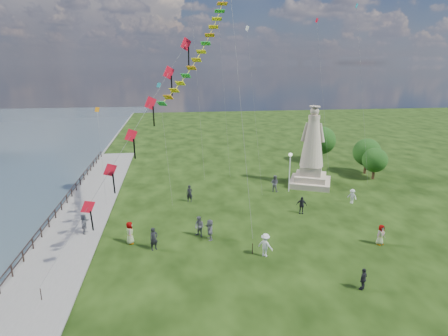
{
  "coord_description": "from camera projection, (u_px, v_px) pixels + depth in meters",
  "views": [
    {
      "loc": [
        -5.15,
        -22.16,
        14.05
      ],
      "look_at": [
        -1.0,
        8.0,
        5.5
      ],
      "focal_mm": 30.0,
      "sensor_mm": 36.0,
      "label": 1
    }
  ],
  "objects": [
    {
      "name": "lamppost",
      "position": [
        290.0,
        164.0,
        41.63
      ],
      "size": [
        0.42,
        0.42,
        4.5
      ],
      "color": "silver",
      "rests_on": "ground"
    },
    {
      "name": "red_kite_train",
      "position": [
        139.0,
        124.0,
        26.34
      ],
      "size": [
        10.03,
        9.35,
        15.97
      ],
      "color": "black",
      "rests_on": "ground"
    },
    {
      "name": "person_11",
      "position": [
        210.0,
        230.0,
        30.7
      ],
      "size": [
        0.83,
        1.68,
        1.75
      ],
      "primitive_type": "imported",
      "rotation": [
        0.0,
        0.0,
        4.79
      ],
      "color": "#595960",
      "rests_on": "ground"
    },
    {
      "name": "person_0",
      "position": [
        154.0,
        239.0,
        28.97
      ],
      "size": [
        0.81,
        0.74,
        1.85
      ],
      "primitive_type": "imported",
      "rotation": [
        0.0,
        0.0,
        0.58
      ],
      "color": "black",
      "rests_on": "ground"
    },
    {
      "name": "person_4",
      "position": [
        381.0,
        235.0,
        29.85
      ],
      "size": [
        0.94,
        0.74,
        1.68
      ],
      "primitive_type": "imported",
      "rotation": [
        0.0,
        0.0,
        0.33
      ],
      "color": "#595960",
      "rests_on": "ground"
    },
    {
      "name": "person_5",
      "position": [
        84.0,
        225.0,
        31.62
      ],
      "size": [
        0.69,
        1.6,
        1.72
      ],
      "primitive_type": "imported",
      "rotation": [
        0.0,
        0.0,
        1.57
      ],
      "color": "#595960",
      "rests_on": "ground"
    },
    {
      "name": "small_kites",
      "position": [
        236.0,
        62.0,
        43.24
      ],
      "size": [
        31.35,
        14.11,
        22.93
      ],
      "color": "teal",
      "rests_on": "ground"
    },
    {
      "name": "person_9",
      "position": [
        301.0,
        205.0,
        36.03
      ],
      "size": [
        1.12,
        0.8,
        1.72
      ],
      "primitive_type": "imported",
      "rotation": [
        0.0,
        0.0,
        -0.31
      ],
      "color": "black",
      "rests_on": "ground"
    },
    {
      "name": "person_8",
      "position": [
        352.0,
        196.0,
        38.72
      ],
      "size": [
        1.0,
        1.1,
        1.53
      ],
      "primitive_type": "imported",
      "rotation": [
        0.0,
        0.0,
        -0.93
      ],
      "color": "silver",
      "rests_on": "ground"
    },
    {
      "name": "waterfront",
      "position": [
        59.0,
        233.0,
        32.2
      ],
      "size": [
        200.0,
        200.0,
        1.51
      ],
      "color": "#374A52",
      "rests_on": "ground"
    },
    {
      "name": "person_2",
      "position": [
        265.0,
        245.0,
        28.01
      ],
      "size": [
        1.29,
        1.23,
        1.82
      ],
      "primitive_type": "imported",
      "rotation": [
        0.0,
        0.0,
        2.43
      ],
      "color": "silver",
      "rests_on": "ground"
    },
    {
      "name": "tree_row",
      "position": [
        346.0,
        148.0,
        50.78
      ],
      "size": [
        7.29,
        12.56,
        5.23
      ],
      "color": "#382314",
      "rests_on": "ground"
    },
    {
      "name": "person_6",
      "position": [
        190.0,
        194.0,
        39.12
      ],
      "size": [
        0.73,
        0.56,
        1.79
      ],
      "primitive_type": "imported",
      "rotation": [
        0.0,
        0.0,
        -0.22
      ],
      "color": "black",
      "rests_on": "ground"
    },
    {
      "name": "person_7",
      "position": [
        275.0,
        183.0,
        42.24
      ],
      "size": [
        1.09,
        1.02,
        1.92
      ],
      "primitive_type": "imported",
      "rotation": [
        0.0,
        0.0,
        2.49
      ],
      "color": "#595960",
      "rests_on": "ground"
    },
    {
      "name": "person_3",
      "position": [
        363.0,
        279.0,
        23.9
      ],
      "size": [
        0.97,
        0.9,
        1.5
      ],
      "primitive_type": "imported",
      "rotation": [
        0.0,
        0.0,
        3.82
      ],
      "color": "black",
      "rests_on": "ground"
    },
    {
      "name": "person_1",
      "position": [
        199.0,
        227.0,
        31.22
      ],
      "size": [
        1.0,
        0.99,
        1.78
      ],
      "primitive_type": "imported",
      "rotation": [
        0.0,
        0.0,
        -0.76
      ],
      "color": "#595960",
      "rests_on": "ground"
    },
    {
      "name": "person_10",
      "position": [
        130.0,
        233.0,
        29.99
      ],
      "size": [
        0.63,
        0.95,
        1.87
      ],
      "primitive_type": "imported",
      "rotation": [
        0.0,
        0.0,
        1.65
      ],
      "color": "#595960",
      "rests_on": "ground"
    },
    {
      "name": "statue",
      "position": [
        312.0,
        156.0,
        43.79
      ],
      "size": [
        6.1,
        6.1,
        9.39
      ],
      "rotation": [
        0.0,
        0.0,
        -0.42
      ],
      "color": "tan",
      "rests_on": "ground"
    }
  ]
}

